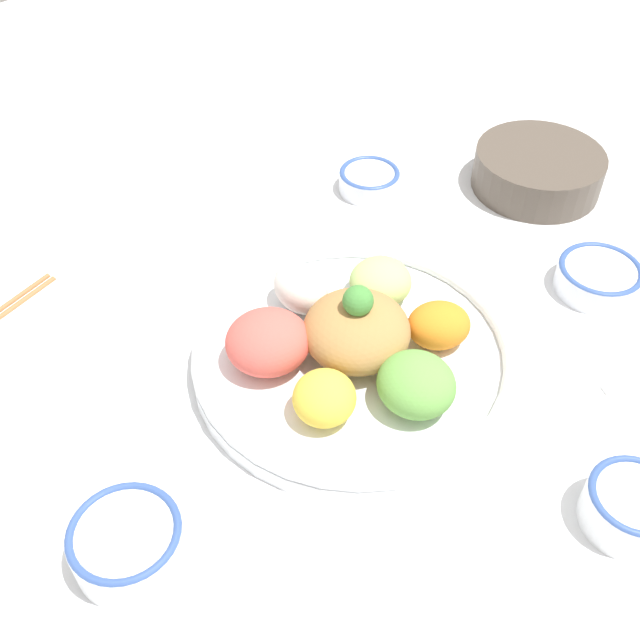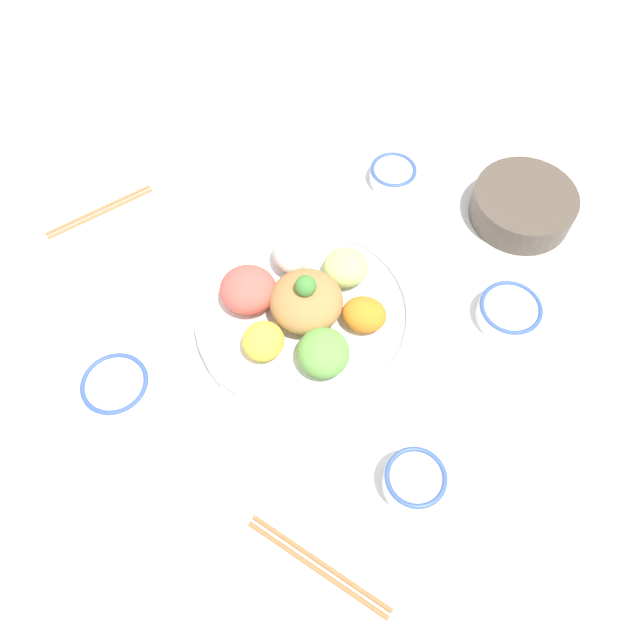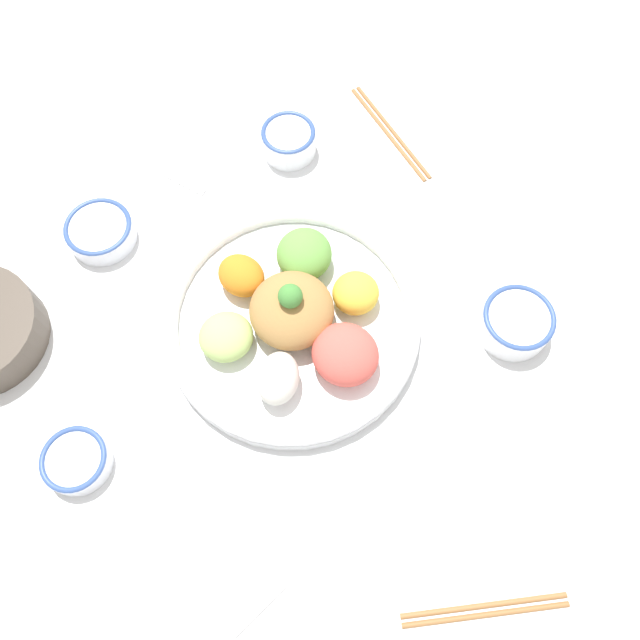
% 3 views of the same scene
% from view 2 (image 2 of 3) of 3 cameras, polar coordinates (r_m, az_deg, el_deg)
% --- Properties ---
extents(ground_plane, '(2.40, 2.40, 0.00)m').
position_cam_2_polar(ground_plane, '(1.01, -2.19, -0.19)').
color(ground_plane, white).
extents(salad_platter, '(0.36, 0.36, 0.11)m').
position_cam_2_polar(salad_platter, '(0.99, -1.43, 1.06)').
color(salad_platter, white).
rests_on(salad_platter, ground_plane).
extents(sauce_bowl_red, '(0.10, 0.10, 0.04)m').
position_cam_2_polar(sauce_bowl_red, '(1.04, 16.90, 0.76)').
color(sauce_bowl_red, white).
rests_on(sauce_bowl_red, ground_plane).
extents(rice_bowl_blue, '(0.09, 0.09, 0.03)m').
position_cam_2_polar(rice_bowl_blue, '(1.18, 6.68, 13.14)').
color(rice_bowl_blue, white).
rests_on(rice_bowl_blue, ground_plane).
extents(sauce_bowl_dark, '(0.09, 0.09, 0.05)m').
position_cam_2_polar(sauce_bowl_dark, '(0.89, 8.61, -14.32)').
color(sauce_bowl_dark, white).
rests_on(sauce_bowl_dark, ground_plane).
extents(rice_bowl_plain, '(0.10, 0.10, 0.05)m').
position_cam_2_polar(rice_bowl_plain, '(0.98, -18.00, -5.97)').
color(rice_bowl_plain, white).
rests_on(rice_bowl_plain, ground_plane).
extents(side_serving_bowl, '(0.18, 0.18, 0.06)m').
position_cam_2_polar(side_serving_bowl, '(1.17, 18.10, 10.05)').
color(side_serving_bowl, '#51473D').
rests_on(side_serving_bowl, ground_plane).
extents(chopsticks_pair_near, '(0.14, 0.19, 0.01)m').
position_cam_2_polar(chopsticks_pair_near, '(0.88, -0.15, -21.54)').
color(chopsticks_pair_near, '#9E6B3D').
rests_on(chopsticks_pair_near, ground_plane).
extents(chopsticks_pair_far, '(0.20, 0.06, 0.01)m').
position_cam_2_polar(chopsticks_pair_far, '(1.20, -19.49, 9.42)').
color(chopsticks_pair_far, '#9E6B3D').
rests_on(chopsticks_pair_far, ground_plane).
extents(serving_spoon_main, '(0.11, 0.12, 0.01)m').
position_cam_2_polar(serving_spoon_main, '(1.20, -8.21, 12.94)').
color(serving_spoon_main, white).
rests_on(serving_spoon_main, ground_plane).
extents(serving_spoon_extra, '(0.12, 0.08, 0.01)m').
position_cam_2_polar(serving_spoon_extra, '(0.99, 17.10, -6.92)').
color(serving_spoon_extra, white).
rests_on(serving_spoon_extra, ground_plane).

